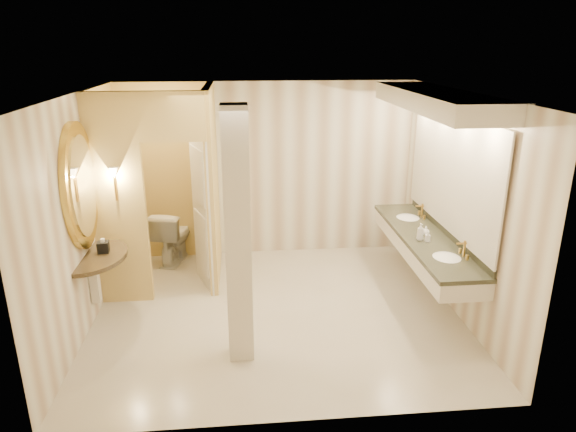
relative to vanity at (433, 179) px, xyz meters
name	(u,v)px	position (x,y,z in m)	size (l,w,h in m)	color
floor	(277,311)	(-1.98, -0.23, -1.63)	(4.50, 4.50, 0.00)	beige
ceiling	(275,94)	(-1.98, -0.23, 1.07)	(4.50, 4.50, 0.00)	white
wall_back	(266,170)	(-1.98, 1.77, -0.28)	(4.50, 0.02, 2.70)	beige
wall_front	(294,286)	(-1.98, -2.23, -0.28)	(4.50, 0.02, 2.70)	beige
wall_left	(80,216)	(-4.23, -0.23, -0.28)	(0.02, 4.00, 2.70)	beige
wall_right	(459,205)	(0.27, -0.23, -0.28)	(0.02, 4.00, 2.70)	beige
toilet_closet	(187,188)	(-3.10, 0.74, -0.24)	(1.50, 1.55, 2.70)	#E1C675
wall_sconce	(114,174)	(-3.90, 0.20, 0.10)	(0.14, 0.14, 0.42)	#B58A3A
vanity	(433,179)	(0.00, 0.00, 0.00)	(0.75, 2.84, 2.09)	beige
console_shelf	(84,216)	(-4.19, -0.22, -0.28)	(1.12, 1.12, 2.01)	black
pillar	(238,239)	(-2.43, -1.13, -0.28)	(0.26, 0.26, 2.70)	beige
tissue_box	(103,247)	(-4.03, -0.18, -0.69)	(0.13, 0.13, 0.13)	black
toilet	(172,236)	(-3.46, 1.52, -1.21)	(0.47, 0.82, 0.83)	white
soap_bottle_a	(428,237)	(-0.08, -0.21, -0.69)	(0.06, 0.06, 0.13)	beige
soap_bottle_b	(426,231)	(-0.03, 0.00, -0.69)	(0.10, 0.10, 0.12)	silver
soap_bottle_c	(420,232)	(-0.16, -0.16, -0.64)	(0.08, 0.09, 0.22)	#C6B28C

